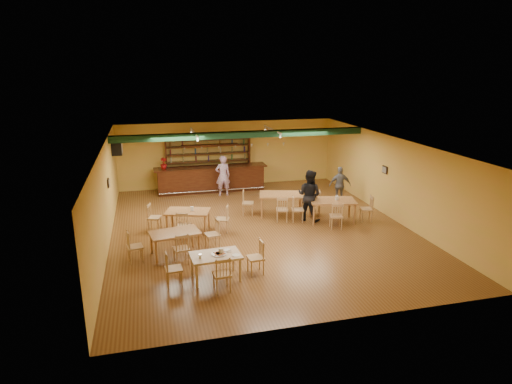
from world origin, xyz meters
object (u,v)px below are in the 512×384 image
object	(u,v)px
near_table	(216,267)
dining_table_b	(281,204)
dining_table_d	(332,211)
patron_right_a	(309,195)
dining_table_a	(188,221)
bar_counter	(211,179)
dining_table_c	(175,243)
patron_bar	(223,176)

from	to	relation	value
near_table	dining_table_b	bearing A→B (deg)	50.96
dining_table_d	patron_right_a	world-z (taller)	patron_right_a
dining_table_a	patron_right_a	distance (m)	4.43
dining_table_d	near_table	bearing A→B (deg)	-131.55
dining_table_a	dining_table_d	distance (m)	5.17
patron_right_a	dining_table_d	bearing A→B (deg)	-157.63
bar_counter	patron_right_a	distance (m)	5.55
dining_table_c	patron_right_a	distance (m)	5.37
dining_table_a	dining_table_d	xyz separation A→B (m)	(5.16, -0.27, 0.04)
dining_table_c	patron_bar	bearing A→B (deg)	56.86
near_table	patron_bar	size ratio (longest dim) A/B	0.74
bar_counter	dining_table_b	xyz separation A→B (m)	(2.09, -3.92, -0.16)
near_table	patron_bar	xyz separation A→B (m)	(1.55, 7.69, 0.53)
dining_table_d	patron_bar	bearing A→B (deg)	140.32
bar_counter	dining_table_d	world-z (taller)	bar_counter
bar_counter	patron_bar	bearing A→B (deg)	-64.11
dining_table_d	patron_bar	xyz separation A→B (m)	(-3.26, 4.24, 0.48)
bar_counter	dining_table_c	xyz separation A→B (m)	(-2.08, -6.67, -0.21)
dining_table_c	near_table	xyz separation A→B (m)	(0.93, -1.85, -0.01)
dining_table_a	dining_table_c	world-z (taller)	dining_table_a
bar_counter	near_table	bearing A→B (deg)	-97.67
near_table	patron_bar	bearing A→B (deg)	74.75
dining_table_c	near_table	world-z (taller)	dining_table_c
dining_table_b	near_table	world-z (taller)	dining_table_b
dining_table_b	dining_table_a	bearing A→B (deg)	-151.08
dining_table_d	patron_bar	world-z (taller)	patron_bar
dining_table_b	dining_table_d	distance (m)	1.94
dining_table_c	dining_table_d	world-z (taller)	dining_table_d
bar_counter	near_table	size ratio (longest dim) A/B	3.84
bar_counter	dining_table_a	bearing A→B (deg)	-107.43
dining_table_b	patron_bar	world-z (taller)	patron_bar
bar_counter	dining_table_b	world-z (taller)	bar_counter
dining_table_a	near_table	distance (m)	3.74
dining_table_b	dining_table_c	distance (m)	4.99
dining_table_a	near_table	bearing A→B (deg)	-66.60
dining_table_d	near_table	distance (m)	5.92
bar_counter	near_table	xyz separation A→B (m)	(-1.15, -8.52, -0.22)
dining_table_d	patron_right_a	xyz separation A→B (m)	(-0.77, 0.35, 0.54)
dining_table_b	dining_table_d	bearing A→B (deg)	-20.88
bar_counter	dining_table_d	xyz separation A→B (m)	(3.66, -5.07, -0.16)
dining_table_c	patron_bar	xyz separation A→B (m)	(2.48, 5.84, 0.52)
dining_table_a	patron_right_a	size ratio (longest dim) A/B	0.78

